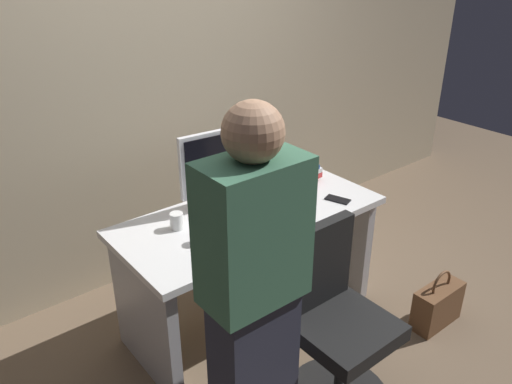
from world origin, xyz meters
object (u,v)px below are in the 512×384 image
at_px(keyboard, 247,221).
at_px(book_stack, 302,173).
at_px(person_at_desk, 253,298).
at_px(office_chair, 335,327).
at_px(cup_near_keyboard, 205,234).
at_px(cup_by_monitor, 177,221).
at_px(mouse, 289,201).
at_px(cell_phone, 338,199).
at_px(monitor, 224,163).
at_px(handbag, 437,305).
at_px(desk, 251,247).

bearing_deg(keyboard, book_stack, 16.98).
relative_size(person_at_desk, keyboard, 3.81).
distance_m(keyboard, book_stack, 0.63).
relative_size(office_chair, cup_near_keyboard, 10.48).
bearing_deg(cup_by_monitor, office_chair, -66.66).
xyz_separation_m(cup_by_monitor, book_stack, (0.93, 0.02, 0.01)).
distance_m(person_at_desk, mouse, 1.03).
distance_m(cup_near_keyboard, cell_phone, 0.88).
bearing_deg(mouse, office_chair, -113.58).
bearing_deg(mouse, keyboard, -176.91).
xyz_separation_m(cup_near_keyboard, book_stack, (0.89, 0.23, 0.01)).
distance_m(person_at_desk, book_stack, 1.36).
xyz_separation_m(monitor, handbag, (0.89, -0.93, -0.85)).
distance_m(monitor, book_stack, 0.60).
bearing_deg(cell_phone, office_chair, -155.47).
xyz_separation_m(mouse, cup_by_monitor, (-0.65, 0.16, 0.03)).
bearing_deg(cup_by_monitor, keyboard, -28.45).
distance_m(desk, mouse, 0.34).
distance_m(desk, person_at_desk, 0.96).
height_order(desk, monitor, monitor).
xyz_separation_m(desk, mouse, (0.24, -0.05, 0.24)).
distance_m(desk, cell_phone, 0.58).
relative_size(desk, monitor, 2.80).
distance_m(person_at_desk, cell_phone, 1.18).
bearing_deg(desk, cup_near_keyboard, -164.62).
xyz_separation_m(desk, cup_near_keyboard, (-0.37, -0.10, 0.27)).
relative_size(office_chair, person_at_desk, 0.57).
distance_m(person_at_desk, cup_by_monitor, 0.84).
relative_size(monitor, handbag, 1.43).
xyz_separation_m(desk, keyboard, (-0.08, -0.07, 0.23)).
xyz_separation_m(person_at_desk, monitor, (0.50, 0.90, 0.15)).
height_order(office_chair, cell_phone, office_chair).
bearing_deg(cup_by_monitor, cup_near_keyboard, -79.42).
bearing_deg(monitor, desk, -75.36).
xyz_separation_m(cell_phone, handbag, (0.34, -0.55, -0.60)).
height_order(cup_near_keyboard, book_stack, book_stack).
distance_m(mouse, cup_by_monitor, 0.67).
xyz_separation_m(office_chair, book_stack, (0.57, 0.85, 0.36)).
distance_m(office_chair, monitor, 1.06).
bearing_deg(handbag, cup_by_monitor, 145.67).
relative_size(office_chair, cell_phone, 6.53).
height_order(keyboard, cup_by_monitor, cup_by_monitor).
height_order(mouse, cup_by_monitor, cup_by_monitor).
height_order(cell_phone, handbag, cell_phone).
xyz_separation_m(monitor, cup_near_keyboard, (-0.32, -0.28, -0.21)).
xyz_separation_m(office_chair, cup_by_monitor, (-0.36, 0.83, 0.35)).
relative_size(keyboard, cup_near_keyboard, 4.79).
bearing_deg(person_at_desk, cell_phone, 26.48).
height_order(desk, cell_phone, cell_phone).
distance_m(cup_near_keyboard, book_stack, 0.92).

